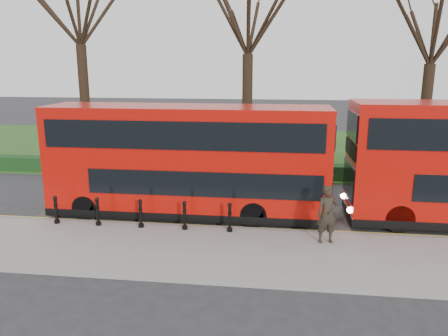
# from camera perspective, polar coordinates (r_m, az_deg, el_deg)

# --- Properties ---
(ground) EXTENTS (120.00, 120.00, 0.00)m
(ground) POSITION_cam_1_polar(r_m,az_deg,el_deg) (17.26, -6.30, -6.68)
(ground) COLOR #28282B
(ground) RESTS_ON ground
(pavement) EXTENTS (60.00, 4.00, 0.15)m
(pavement) POSITION_cam_1_polar(r_m,az_deg,el_deg) (14.55, -9.08, -10.40)
(pavement) COLOR gray
(pavement) RESTS_ON ground
(kerb) EXTENTS (60.00, 0.25, 0.16)m
(kerb) POSITION_cam_1_polar(r_m,az_deg,el_deg) (16.33, -7.12, -7.62)
(kerb) COLOR slate
(kerb) RESTS_ON ground
(grass_verge) EXTENTS (60.00, 18.00, 0.06)m
(grass_verge) POSITION_cam_1_polar(r_m,az_deg,el_deg) (31.54, 0.02, 2.69)
(grass_verge) COLOR #284A18
(grass_verge) RESTS_ON ground
(hedge) EXTENTS (60.00, 0.90, 0.80)m
(hedge) POSITION_cam_1_polar(r_m,az_deg,el_deg) (23.53, -2.50, -0.12)
(hedge) COLOR black
(hedge) RESTS_ON ground
(yellow_line_outer) EXTENTS (60.00, 0.10, 0.01)m
(yellow_line_outer) POSITION_cam_1_polar(r_m,az_deg,el_deg) (16.63, -6.86, -7.47)
(yellow_line_outer) COLOR yellow
(yellow_line_outer) RESTS_ON ground
(yellow_line_inner) EXTENTS (60.00, 0.10, 0.01)m
(yellow_line_inner) POSITION_cam_1_polar(r_m,az_deg,el_deg) (16.81, -6.70, -7.23)
(yellow_line_inner) COLOR yellow
(yellow_line_inner) RESTS_ON ground
(tree_left) EXTENTS (8.20, 8.20, 12.81)m
(tree_left) POSITION_cam_1_polar(r_m,az_deg,el_deg) (28.56, -18.55, 19.64)
(tree_left) COLOR black
(tree_left) RESTS_ON ground
(tree_mid) EXTENTS (7.53, 7.53, 11.76)m
(tree_mid) POSITION_cam_1_polar(r_m,az_deg,el_deg) (25.95, 3.19, 19.26)
(tree_mid) COLOR black
(tree_mid) RESTS_ON ground
(tree_right) EXTENTS (6.89, 6.89, 10.77)m
(tree_right) POSITION_cam_1_polar(r_m,az_deg,el_deg) (27.06, 25.74, 16.22)
(tree_right) COLOR black
(tree_right) RESTS_ON ground
(bollard_row) EXTENTS (6.62, 0.15, 1.00)m
(bollard_row) POSITION_cam_1_polar(r_m,az_deg,el_deg) (16.08, -10.83, -5.92)
(bollard_row) COLOR black
(bollard_row) RESTS_ON pavement
(bus_lead) EXTENTS (10.92, 2.51, 4.35)m
(bus_lead) POSITION_cam_1_polar(r_m,az_deg,el_deg) (17.14, -4.78, 0.84)
(bus_lead) COLOR #AC0D06
(bus_lead) RESTS_ON ground
(pedestrian) EXTENTS (0.80, 0.62, 1.94)m
(pedestrian) POSITION_cam_1_polar(r_m,az_deg,el_deg) (14.74, 13.36, -5.91)
(pedestrian) COLOR black
(pedestrian) RESTS_ON pavement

